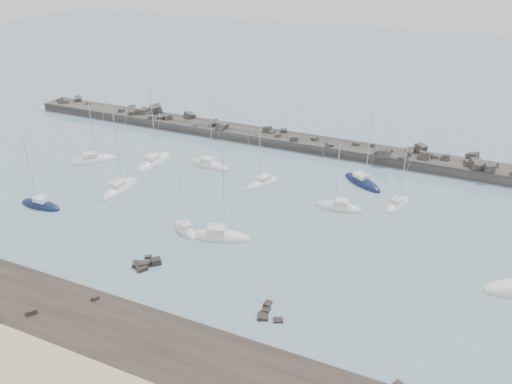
# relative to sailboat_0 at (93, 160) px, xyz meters

# --- Properties ---
(ground) EXTENTS (400.00, 400.00, 0.00)m
(ground) POSITION_rel_sailboat_0_xyz_m (32.90, -14.81, -0.15)
(ground) COLOR slate
(ground) RESTS_ON ground
(rock_shelf) EXTENTS (140.00, 12.32, 1.65)m
(rock_shelf) POSITION_rel_sailboat_0_xyz_m (32.99, -36.80, -0.14)
(rock_shelf) COLOR black
(rock_shelf) RESTS_ON ground
(rock_cluster_near) EXTENTS (3.55, 4.04, 1.30)m
(rock_cluster_near) POSITION_rel_sailboat_0_xyz_m (29.02, -23.97, 0.00)
(rock_cluster_near) COLOR black
(rock_cluster_near) RESTS_ON ground
(rock_cluster_far) EXTENTS (3.23, 3.83, 1.00)m
(rock_cluster_far) POSITION_rel_sailboat_0_xyz_m (46.72, -26.07, -0.18)
(rock_cluster_far) COLOR black
(rock_cluster_far) RESTS_ON ground
(breakwater) EXTENTS (115.00, 7.65, 5.40)m
(breakwater) POSITION_rel_sailboat_0_xyz_m (25.81, 23.18, 0.18)
(breakwater) COLOR #2D2A28
(breakwater) RESTS_ON ground
(sailboat_0) EXTENTS (7.66, 8.05, 13.52)m
(sailboat_0) POSITION_rel_sailboat_0_xyz_m (0.00, 0.00, 0.00)
(sailboat_0) COLOR silver
(sailboat_0) RESTS_ON ground
(sailboat_1) EXTENTS (3.15, 9.76, 15.30)m
(sailboat_1) POSITION_rel_sailboat_0_xyz_m (10.89, 4.08, -0.00)
(sailboat_1) COLOR silver
(sailboat_1) RESTS_ON ground
(sailboat_2) EXTENTS (7.54, 2.36, 12.13)m
(sailboat_2) POSITION_rel_sailboat_0_xyz_m (4.55, -17.50, 0.00)
(sailboat_2) COLOR #0E193D
(sailboat_2) RESTS_ON ground
(sailboat_3) EXTENTS (2.96, 8.97, 14.10)m
(sailboat_3) POSITION_rel_sailboat_0_xyz_m (12.21, -7.71, -0.00)
(sailboat_3) COLOR silver
(sailboat_3) RESTS_ON ground
(sailboat_4) EXTENTS (8.86, 3.77, 13.46)m
(sailboat_4) POSITION_rel_sailboat_0_xyz_m (20.95, 7.16, -0.02)
(sailboat_4) COLOR silver
(sailboat_4) RESTS_ON ground
(sailboat_5) EXTENTS (6.10, 4.86, 9.79)m
(sailboat_5) POSITION_rel_sailboat_0_xyz_m (29.07, -14.61, -0.01)
(sailboat_5) COLOR silver
(sailboat_5) RESTS_ON ground
(sailboat_6) EXTENTS (5.28, 7.62, 11.72)m
(sailboat_6) POSITION_rel_sailboat_0_xyz_m (33.05, 3.89, -0.01)
(sailboat_6) COLOR silver
(sailboat_6) RESTS_ON ground
(sailboat_7) EXTENTS (8.99, 4.93, 13.71)m
(sailboat_7) POSITION_rel_sailboat_0_xyz_m (34.51, -14.17, 0.00)
(sailboat_7) COLOR silver
(sailboat_7) RESTS_ON ground
(sailboat_8) EXTENTS (8.51, 7.20, 13.56)m
(sailboat_8) POSITION_rel_sailboat_0_xyz_m (48.45, 11.26, -0.01)
(sailboat_8) COLOR #0E193D
(sailboat_8) RESTS_ON ground
(sailboat_9) EXTENTS (7.53, 2.92, 11.81)m
(sailboat_9) POSITION_rel_sailboat_0_xyz_m (47.28, 0.94, -0.00)
(sailboat_9) COLOR silver
(sailboat_9) RESTS_ON ground
(sailboat_10) EXTENTS (4.07, 7.16, 10.92)m
(sailboat_10) POSITION_rel_sailboat_0_xyz_m (55.38, 5.54, -0.01)
(sailboat_10) COLOR silver
(sailboat_10) RESTS_ON ground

